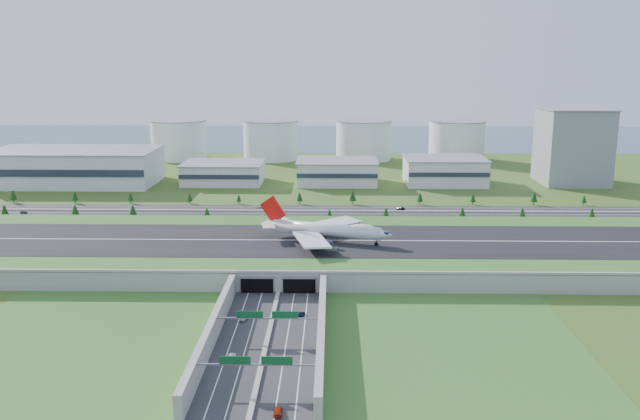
{
  "coord_description": "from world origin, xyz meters",
  "views": [
    {
      "loc": [
        21.67,
        -308.28,
        93.64
      ],
      "look_at": [
        15.24,
        35.0,
        14.89
      ],
      "focal_mm": 38.0,
      "sensor_mm": 36.0,
      "label": 1
    }
  ],
  "objects_px": {
    "car_1": "(230,356)",
    "car_7": "(259,207)",
    "boeing_747": "(325,229)",
    "car_4": "(24,212)",
    "office_tower": "(573,146)",
    "car_3": "(278,411)",
    "car_0": "(244,318)",
    "car_5": "(401,209)",
    "car_2": "(301,314)",
    "fuel_tank_a": "(179,140)"
  },
  "relations": [
    {
      "from": "boeing_747",
      "to": "car_0",
      "type": "height_order",
      "value": "boeing_747"
    },
    {
      "from": "office_tower",
      "to": "car_2",
      "type": "height_order",
      "value": "office_tower"
    },
    {
      "from": "boeing_747",
      "to": "car_4",
      "type": "xyz_separation_m",
      "value": [
        -183.78,
        87.64,
        -12.89
      ]
    },
    {
      "from": "car_2",
      "to": "car_7",
      "type": "relative_size",
      "value": 1.01
    },
    {
      "from": "car_0",
      "to": "car_4",
      "type": "bearing_deg",
      "value": 154.4
    },
    {
      "from": "car_5",
      "to": "office_tower",
      "type": "bearing_deg",
      "value": 138.98
    },
    {
      "from": "car_1",
      "to": "car_3",
      "type": "height_order",
      "value": "car_3"
    },
    {
      "from": "boeing_747",
      "to": "car_5",
      "type": "bearing_deg",
      "value": 83.57
    },
    {
      "from": "car_0",
      "to": "car_5",
      "type": "bearing_deg",
      "value": 89.03
    },
    {
      "from": "boeing_747",
      "to": "car_2",
      "type": "relative_size",
      "value": 13.34
    },
    {
      "from": "office_tower",
      "to": "car_2",
      "type": "xyz_separation_m",
      "value": [
        -189.66,
        -269.79,
        -26.72
      ]
    },
    {
      "from": "car_0",
      "to": "car_1",
      "type": "relative_size",
      "value": 1.16
    },
    {
      "from": "boeing_747",
      "to": "car_2",
      "type": "xyz_separation_m",
      "value": [
        -8.11,
        -74.14,
        -12.98
      ]
    },
    {
      "from": "office_tower",
      "to": "car_7",
      "type": "distance_m",
      "value": 243.74
    },
    {
      "from": "car_5",
      "to": "car_7",
      "type": "bearing_deg",
      "value": -78.16
    },
    {
      "from": "fuel_tank_a",
      "to": "car_4",
      "type": "xyz_separation_m",
      "value": [
        -45.33,
        -223.02,
        -16.63
      ]
    },
    {
      "from": "office_tower",
      "to": "car_7",
      "type": "bearing_deg",
      "value": -157.98
    },
    {
      "from": "car_1",
      "to": "car_7",
      "type": "distance_m",
      "value": 215.71
    },
    {
      "from": "office_tower",
      "to": "car_2",
      "type": "bearing_deg",
      "value": -125.11
    },
    {
      "from": "office_tower",
      "to": "car_4",
      "type": "relative_size",
      "value": 12.54
    },
    {
      "from": "fuel_tank_a",
      "to": "car_1",
      "type": "bearing_deg",
      "value": -75.4
    },
    {
      "from": "fuel_tank_a",
      "to": "car_3",
      "type": "relative_size",
      "value": 8.5
    },
    {
      "from": "boeing_747",
      "to": "car_4",
      "type": "relative_size",
      "value": 14.46
    },
    {
      "from": "boeing_747",
      "to": "car_3",
      "type": "height_order",
      "value": "boeing_747"
    },
    {
      "from": "car_0",
      "to": "car_2",
      "type": "relative_size",
      "value": 1.0
    },
    {
      "from": "car_4",
      "to": "car_7",
      "type": "xyz_separation_m",
      "value": [
        140.72,
        17.19,
        -0.06
      ]
    },
    {
      "from": "car_1",
      "to": "car_2",
      "type": "height_order",
      "value": "car_1"
    },
    {
      "from": "car_1",
      "to": "car_5",
      "type": "xyz_separation_m",
      "value": [
        74.4,
        211.6,
        0.18
      ]
    },
    {
      "from": "car_2",
      "to": "car_7",
      "type": "xyz_separation_m",
      "value": [
        -34.95,
        178.96,
        0.03
      ]
    },
    {
      "from": "car_1",
      "to": "car_3",
      "type": "relative_size",
      "value": 0.7
    },
    {
      "from": "car_1",
      "to": "car_5",
      "type": "relative_size",
      "value": 0.79
    },
    {
      "from": "office_tower",
      "to": "car_4",
      "type": "distance_m",
      "value": 381.89
    },
    {
      "from": "car_3",
      "to": "car_7",
      "type": "bearing_deg",
      "value": -84.22
    },
    {
      "from": "car_0",
      "to": "car_1",
      "type": "height_order",
      "value": "car_0"
    },
    {
      "from": "car_0",
      "to": "car_5",
      "type": "height_order",
      "value": "car_5"
    },
    {
      "from": "fuel_tank_a",
      "to": "car_7",
      "type": "relative_size",
      "value": 10.58
    },
    {
      "from": "car_1",
      "to": "car_3",
      "type": "bearing_deg",
      "value": -38.39
    },
    {
      "from": "car_2",
      "to": "car_3",
      "type": "distance_m",
      "value": 69.97
    },
    {
      "from": "car_1",
      "to": "car_0",
      "type": "bearing_deg",
      "value": 113.24
    },
    {
      "from": "office_tower",
      "to": "car_0",
      "type": "distance_m",
      "value": 346.65
    },
    {
      "from": "car_2",
      "to": "car_5",
      "type": "distance_m",
      "value": 183.38
    },
    {
      "from": "car_3",
      "to": "car_0",
      "type": "bearing_deg",
      "value": -76.65
    },
    {
      "from": "office_tower",
      "to": "car_1",
      "type": "height_order",
      "value": "office_tower"
    },
    {
      "from": "car_0",
      "to": "car_3",
      "type": "distance_m",
      "value": 67.42
    },
    {
      "from": "office_tower",
      "to": "car_1",
      "type": "bearing_deg",
      "value": -124.5
    },
    {
      "from": "car_0",
      "to": "car_4",
      "type": "xyz_separation_m",
      "value": [
        -155.34,
        166.52,
        -0.06
      ]
    },
    {
      "from": "car_0",
      "to": "car_7",
      "type": "distance_m",
      "value": 184.29
    },
    {
      "from": "boeing_747",
      "to": "car_1",
      "type": "bearing_deg",
      "value": -86.79
    },
    {
      "from": "car_1",
      "to": "car_2",
      "type": "distance_m",
      "value": 41.75
    },
    {
      "from": "fuel_tank_a",
      "to": "boeing_747",
      "type": "xyz_separation_m",
      "value": [
        138.45,
        -310.66,
        -3.74
      ]
    }
  ]
}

